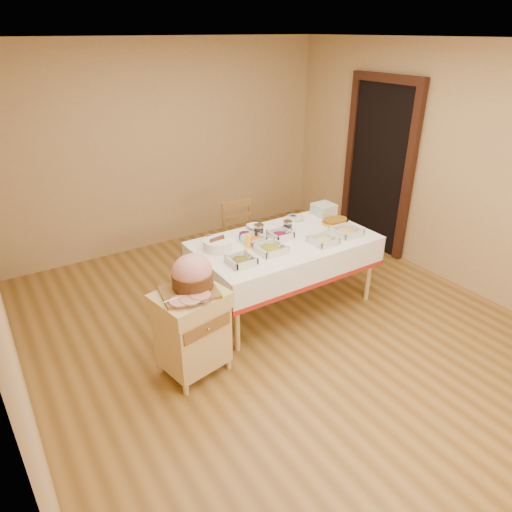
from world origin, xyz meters
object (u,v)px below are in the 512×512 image
Objects in this scene: preserve_jar_left at (259,231)px; brass_platter at (335,221)px; butcher_cart at (192,328)px; dining_table at (284,254)px; plate_stack at (324,209)px; preserve_jar_right at (288,227)px; ham_on_board at (192,276)px; mustard_bottle at (248,241)px; dining_chair at (242,240)px; bread_basket at (217,245)px.

preserve_jar_left reaches higher than brass_platter.
preserve_jar_left is at bearing 31.27° from butcher_cart.
plate_stack is (0.79, 0.33, 0.22)m from dining_table.
preserve_jar_right is at bearing 172.60° from brass_platter.
ham_on_board reaches higher than butcher_cart.
mustard_bottle is (-0.41, 0.04, 0.23)m from dining_table.
ham_on_board reaches higher than plate_stack.
mustard_bottle reaches higher than preserve_jar_left.
preserve_jar_left reaches higher than dining_table.
plate_stack reaches higher than brass_platter.
dining_chair is (-0.03, 0.79, -0.13)m from dining_table.
ham_on_board is 2.15m from plate_stack.
dining_table is 0.81m from dining_chair.
butcher_cart is 0.86× the size of dining_chair.
brass_platter reaches higher than butcher_cart.
butcher_cart is at bearing -156.94° from preserve_jar_right.
plate_stack is (1.47, 0.16, 0.01)m from bread_basket.
bread_basket is at bearing 178.07° from preserve_jar_right.
plate_stack is at bearing -29.53° from dining_chair.
mustard_bottle is at bearing 29.95° from butcher_cart.
ham_on_board is (0.05, 0.04, 0.47)m from butcher_cart.
mustard_bottle is 0.73× the size of plate_stack.
plate_stack is (2.01, 0.75, -0.09)m from ham_on_board.
bread_basket is (-0.27, 0.13, -0.02)m from mustard_bottle.
butcher_cart is at bearing -133.38° from bread_basket.
dining_table is at bearing -87.97° from dining_chair.
bread_basket is at bearing -173.75° from plate_stack.
bread_basket is at bearing 46.62° from butcher_cart.
mustard_bottle is at bearing -178.74° from brass_platter.
dining_table is 11.13× the size of mustard_bottle.
dining_table is 1.33m from ham_on_board.
butcher_cart is 0.94m from bread_basket.
brass_platter is at bearing 13.94° from ham_on_board.
preserve_jar_right is at bearing -163.87° from plate_stack.
ham_on_board is at bearing -159.53° from plate_stack.
dining_chair is 1.93× the size of ham_on_board.
brass_platter is (0.59, -0.08, -0.04)m from preserve_jar_right.
plate_stack is at bearing 20.94° from butcher_cart.
plate_stack reaches higher than dining_table.
preserve_jar_right is at bearing -11.01° from preserve_jar_left.
dining_table is 8.10× the size of plate_stack.
ham_on_board is 0.94m from mustard_bottle.
plate_stack is at bearing 6.25° from bread_basket.
mustard_bottle reaches higher than butcher_cart.
dining_chair is at bearing 104.21° from preserve_jar_right.
preserve_jar_right is at bearing 23.06° from butcher_cart.
mustard_bottle is 0.61× the size of bread_basket.
preserve_jar_right is at bearing -1.93° from bread_basket.
preserve_jar_left is 0.50m from bread_basket.
butcher_cart is 2.34× the size of brass_platter.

